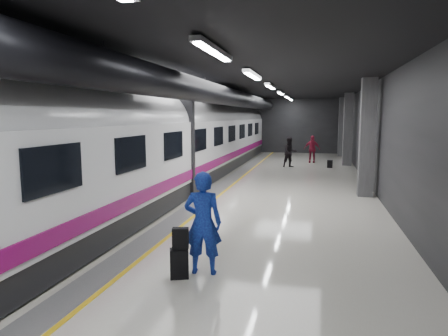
# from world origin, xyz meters

# --- Properties ---
(ground) EXTENTS (40.00, 40.00, 0.00)m
(ground) POSITION_xyz_m (0.00, 0.00, 0.00)
(ground) COLOR silver
(ground) RESTS_ON ground
(platform_hall) EXTENTS (10.02, 40.02, 4.51)m
(platform_hall) POSITION_xyz_m (-0.29, 0.96, 3.54)
(platform_hall) COLOR black
(platform_hall) RESTS_ON ground
(train) EXTENTS (3.05, 38.00, 4.05)m
(train) POSITION_xyz_m (-3.25, -0.00, 2.07)
(train) COLOR black
(train) RESTS_ON ground
(traveler_main) EXTENTS (0.79, 0.57, 2.03)m
(traveler_main) POSITION_xyz_m (0.58, -6.81, 1.01)
(traveler_main) COLOR blue
(traveler_main) RESTS_ON ground
(suitcase_main) EXTENTS (0.41, 0.33, 0.57)m
(suitcase_main) POSITION_xyz_m (0.20, -7.15, 0.29)
(suitcase_main) COLOR black
(suitcase_main) RESTS_ON ground
(shoulder_bag) EXTENTS (0.33, 0.23, 0.41)m
(shoulder_bag) POSITION_xyz_m (0.23, -7.13, 0.77)
(shoulder_bag) COLOR black
(shoulder_bag) RESTS_ON suitcase_main
(traveler_far_a) EXTENTS (1.10, 1.02, 1.82)m
(traveler_far_a) POSITION_xyz_m (1.13, 10.13, 0.91)
(traveler_far_a) COLOR black
(traveler_far_a) RESTS_ON ground
(traveler_far_b) EXTENTS (1.08, 0.50, 1.80)m
(traveler_far_b) POSITION_xyz_m (2.38, 13.05, 0.90)
(traveler_far_b) COLOR maroon
(traveler_far_b) RESTS_ON ground
(suitcase_far) EXTENTS (0.33, 0.23, 0.46)m
(suitcase_far) POSITION_xyz_m (3.49, 10.45, 0.23)
(suitcase_far) COLOR black
(suitcase_far) RESTS_ON ground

